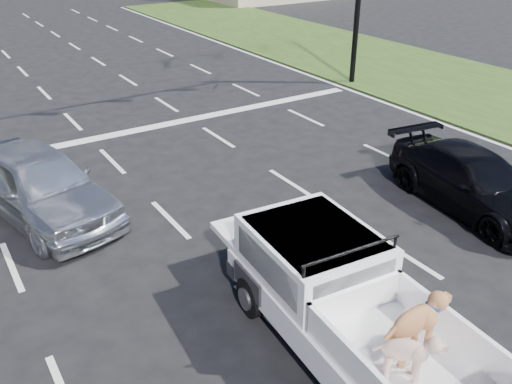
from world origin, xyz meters
The scene contains 6 objects.
ground centered at (0.00, 0.00, 0.00)m, with size 160.00×160.00×0.00m, color black.
road_markings centered at (0.00, 6.56, 0.01)m, with size 17.75×60.00×0.01m.
grass_shoulder_right centered at (13.00, 6.00, 0.03)m, with size 8.00×60.00×0.06m, color #244114.
pickup_truck centered at (-1.18, -1.44, 0.91)m, with size 2.32×5.38×1.97m.
silver_sedan centered at (-4.15, 5.74, 0.84)m, with size 1.98×4.92×1.68m, color silver.
black_coupe centered at (4.64, 0.67, 0.69)m, with size 1.93×4.74×1.38m, color black.
Camera 1 is at (-5.96, -6.29, 6.33)m, focal length 38.00 mm.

